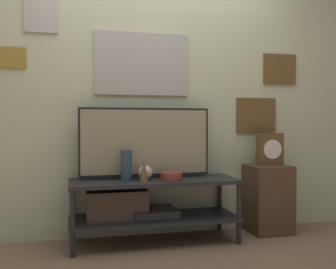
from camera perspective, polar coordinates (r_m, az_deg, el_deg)
ground_plane at (r=3.14m, az=-0.85°, el=-16.85°), size 12.00×12.00×0.00m
wall_back at (r=3.57m, az=-2.97°, el=7.36°), size 6.40×0.08×2.70m
media_console at (r=3.30m, az=-3.99°, el=-9.94°), size 1.39×0.49×0.53m
television at (r=3.36m, az=-3.32°, el=-1.09°), size 1.12×0.05×0.60m
vase_slim_bronze at (r=3.15m, az=-3.52°, el=-5.14°), size 0.07×0.07×0.19m
vase_round_glass at (r=3.27m, az=-3.32°, el=-5.54°), size 0.12×0.12×0.12m
vase_tall_ceramic at (r=3.23m, az=-6.06°, el=-4.47°), size 0.09×0.09×0.25m
vase_wide_bowl at (r=3.23m, az=0.49°, el=-6.09°), size 0.18×0.18×0.07m
side_table at (r=3.76m, az=14.30°, el=-9.00°), size 0.36×0.36×0.61m
mantel_clock at (r=3.73m, az=14.56°, el=-2.05°), size 0.23×0.11×0.29m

